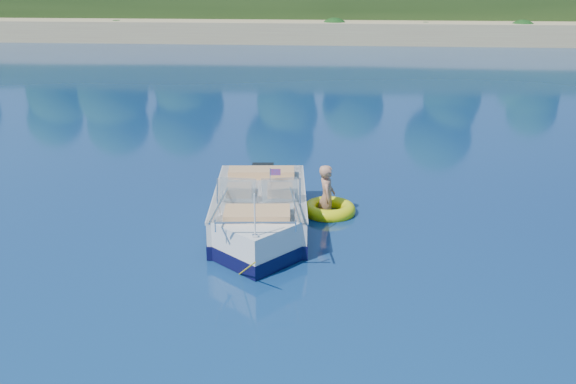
{
  "coord_description": "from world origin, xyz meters",
  "views": [
    {
      "loc": [
        1.53,
        -11.53,
        5.44
      ],
      "look_at": [
        0.51,
        1.25,
        0.85
      ],
      "focal_mm": 40.0,
      "sensor_mm": 36.0,
      "label": 1
    }
  ],
  "objects": [
    {
      "name": "shoreline",
      "position": [
        0.0,
        63.77,
        0.98
      ],
      "size": [
        170.0,
        59.0,
        6.0
      ],
      "color": "tan",
      "rests_on": "ground"
    },
    {
      "name": "ground",
      "position": [
        0.0,
        0.0,
        0.0
      ],
      "size": [
        160.0,
        160.0,
        0.0
      ],
      "primitive_type": "plane",
      "color": "#0B1A4F",
      "rests_on": "ground"
    },
    {
      "name": "boy",
      "position": [
        1.32,
        2.35,
        0.0
      ],
      "size": [
        0.46,
        0.9,
        1.72
      ],
      "primitive_type": "imported",
      "rotation": [
        0.0,
        -0.17,
        1.65
      ],
      "color": "tan",
      "rests_on": "ground"
    },
    {
      "name": "motorboat",
      "position": [
        -0.08,
        1.08,
        0.36
      ],
      "size": [
        2.27,
        5.5,
        1.83
      ],
      "rotation": [
        0.0,
        0.0,
        0.08
      ],
      "color": "silver",
      "rests_on": "ground"
    },
    {
      "name": "tow_tube",
      "position": [
        1.38,
        2.26,
        0.08
      ],
      "size": [
        1.37,
        1.37,
        0.33
      ],
      "rotation": [
        0.0,
        0.0,
        -0.13
      ],
      "color": "yellow",
      "rests_on": "ground"
    }
  ]
}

